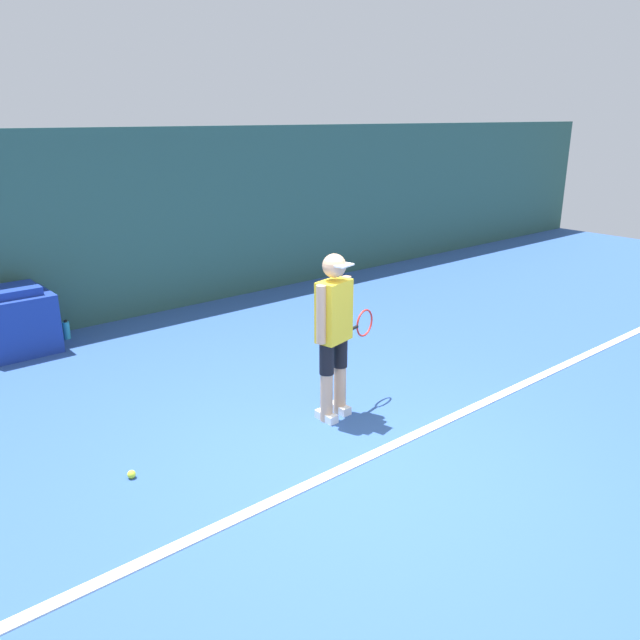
{
  "coord_description": "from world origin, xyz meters",
  "views": [
    {
      "loc": [
        -3.17,
        -3.3,
        2.8
      ],
      "look_at": [
        0.46,
        1.02,
        0.94
      ],
      "focal_mm": 35.0,
      "sensor_mm": 36.0,
      "label": 1
    }
  ],
  "objects_px": {
    "tennis_ball": "(132,474)",
    "covered_chair": "(17,322)",
    "water_bottle": "(67,330)",
    "tennis_player": "(334,329)"
  },
  "relations": [
    {
      "from": "tennis_ball",
      "to": "water_bottle",
      "type": "xyz_separation_m",
      "value": [
        0.76,
        3.7,
        0.08
      ]
    },
    {
      "from": "tennis_player",
      "to": "tennis_ball",
      "type": "relative_size",
      "value": 23.73
    },
    {
      "from": "tennis_ball",
      "to": "water_bottle",
      "type": "bearing_deg",
      "value": 78.46
    },
    {
      "from": "tennis_player",
      "to": "tennis_ball",
      "type": "xyz_separation_m",
      "value": [
        -1.98,
        0.22,
        -0.86
      ]
    },
    {
      "from": "tennis_player",
      "to": "covered_chair",
      "type": "height_order",
      "value": "tennis_player"
    },
    {
      "from": "covered_chair",
      "to": "water_bottle",
      "type": "bearing_deg",
      "value": 10.34
    },
    {
      "from": "covered_chair",
      "to": "water_bottle",
      "type": "relative_size",
      "value": 3.28
    },
    {
      "from": "covered_chair",
      "to": "water_bottle",
      "type": "distance_m",
      "value": 0.67
    },
    {
      "from": "covered_chair",
      "to": "water_bottle",
      "type": "xyz_separation_m",
      "value": [
        0.6,
        0.11,
        -0.27
      ]
    },
    {
      "from": "tennis_ball",
      "to": "covered_chair",
      "type": "relative_size",
      "value": 0.08
    }
  ]
}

